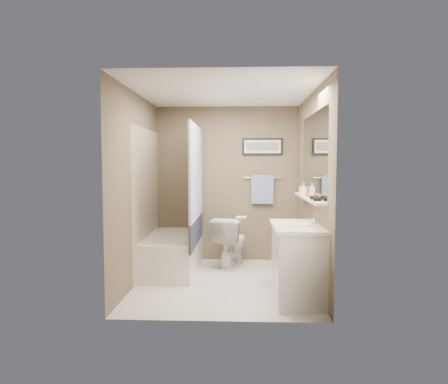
{
  "coord_description": "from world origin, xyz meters",
  "views": [
    {
      "loc": [
        0.21,
        -4.99,
        1.51
      ],
      "look_at": [
        0.0,
        0.15,
        1.15
      ],
      "focal_mm": 32.0,
      "sensor_mm": 36.0,
      "label": 1
    }
  ],
  "objects_px": {
    "toilet": "(231,242)",
    "candle_bowl_near": "(317,199)",
    "bathtub": "(172,253)",
    "hair_brush_back": "(308,195)",
    "vanity": "(297,264)",
    "glass_jar": "(302,190)",
    "soap_bottle": "(303,189)",
    "hair_brush_front": "(310,196)",
    "candle_bowl_far": "(314,198)"
  },
  "relations": [
    {
      "from": "bathtub",
      "to": "glass_jar",
      "type": "distance_m",
      "value": 2.01
    },
    {
      "from": "toilet",
      "to": "hair_brush_back",
      "type": "xyz_separation_m",
      "value": [
        0.96,
        -0.96,
        0.77
      ]
    },
    {
      "from": "vanity",
      "to": "glass_jar",
      "type": "bearing_deg",
      "value": 78.96
    },
    {
      "from": "bathtub",
      "to": "glass_jar",
      "type": "relative_size",
      "value": 15.0
    },
    {
      "from": "glass_jar",
      "to": "hair_brush_back",
      "type": "bearing_deg",
      "value": -90.0
    },
    {
      "from": "toilet",
      "to": "vanity",
      "type": "xyz_separation_m",
      "value": [
        0.78,
        -1.41,
        0.03
      ]
    },
    {
      "from": "vanity",
      "to": "candle_bowl_near",
      "type": "bearing_deg",
      "value": -33.62
    },
    {
      "from": "toilet",
      "to": "hair_brush_front",
      "type": "xyz_separation_m",
      "value": [
        0.96,
        -1.1,
        0.77
      ]
    },
    {
      "from": "bathtub",
      "to": "hair_brush_front",
      "type": "relative_size",
      "value": 6.82
    },
    {
      "from": "hair_brush_front",
      "to": "soap_bottle",
      "type": "xyz_separation_m",
      "value": [
        0.0,
        0.52,
        0.05
      ]
    },
    {
      "from": "vanity",
      "to": "candle_bowl_near",
      "type": "relative_size",
      "value": 10.0
    },
    {
      "from": "bathtub",
      "to": "glass_jar",
      "type": "xyz_separation_m",
      "value": [
        1.79,
        -0.18,
        0.92
      ]
    },
    {
      "from": "hair_brush_back",
      "to": "soap_bottle",
      "type": "bearing_deg",
      "value": 90.0
    },
    {
      "from": "bathtub",
      "to": "hair_brush_front",
      "type": "distance_m",
      "value": 2.16
    },
    {
      "from": "toilet",
      "to": "candle_bowl_near",
      "type": "relative_size",
      "value": 8.2
    },
    {
      "from": "candle_bowl_far",
      "to": "toilet",
      "type": "bearing_deg",
      "value": 125.87
    },
    {
      "from": "candle_bowl_far",
      "to": "hair_brush_back",
      "type": "height_order",
      "value": "hair_brush_back"
    },
    {
      "from": "vanity",
      "to": "hair_brush_back",
      "type": "bearing_deg",
      "value": 67.33
    },
    {
      "from": "candle_bowl_near",
      "to": "hair_brush_back",
      "type": "bearing_deg",
      "value": 90.0
    },
    {
      "from": "glass_jar",
      "to": "soap_bottle",
      "type": "relative_size",
      "value": 0.66
    },
    {
      "from": "toilet",
      "to": "hair_brush_front",
      "type": "height_order",
      "value": "hair_brush_front"
    },
    {
      "from": "soap_bottle",
      "to": "hair_brush_front",
      "type": "bearing_deg",
      "value": -90.0
    },
    {
      "from": "hair_brush_front",
      "to": "toilet",
      "type": "bearing_deg",
      "value": 131.36
    },
    {
      "from": "candle_bowl_far",
      "to": "soap_bottle",
      "type": "bearing_deg",
      "value": 90.0
    },
    {
      "from": "toilet",
      "to": "hair_brush_back",
      "type": "bearing_deg",
      "value": 150.74
    },
    {
      "from": "bathtub",
      "to": "candle_bowl_near",
      "type": "xyz_separation_m",
      "value": [
        1.79,
        -1.27,
        0.89
      ]
    },
    {
      "from": "candle_bowl_near",
      "to": "candle_bowl_far",
      "type": "height_order",
      "value": "same"
    },
    {
      "from": "vanity",
      "to": "bathtub",
      "type": "bearing_deg",
      "value": 144.17
    },
    {
      "from": "hair_brush_back",
      "to": "glass_jar",
      "type": "height_order",
      "value": "glass_jar"
    },
    {
      "from": "toilet",
      "to": "candle_bowl_near",
      "type": "bearing_deg",
      "value": 137.89
    },
    {
      "from": "candle_bowl_far",
      "to": "bathtub",
      "type": "bearing_deg",
      "value": 149.01
    },
    {
      "from": "hair_brush_back",
      "to": "glass_jar",
      "type": "bearing_deg",
      "value": 90.0
    },
    {
      "from": "glass_jar",
      "to": "bathtub",
      "type": "bearing_deg",
      "value": 174.11
    },
    {
      "from": "bathtub",
      "to": "candle_bowl_near",
      "type": "distance_m",
      "value": 2.36
    },
    {
      "from": "toilet",
      "to": "hair_brush_back",
      "type": "height_order",
      "value": "hair_brush_back"
    },
    {
      "from": "hair_brush_front",
      "to": "soap_bottle",
      "type": "relative_size",
      "value": 1.46
    },
    {
      "from": "toilet",
      "to": "candle_bowl_near",
      "type": "distance_m",
      "value": 1.96
    },
    {
      "from": "vanity",
      "to": "hair_brush_front",
      "type": "distance_m",
      "value": 0.82
    },
    {
      "from": "glass_jar",
      "to": "soap_bottle",
      "type": "distance_m",
      "value": 0.13
    },
    {
      "from": "toilet",
      "to": "glass_jar",
      "type": "height_order",
      "value": "glass_jar"
    },
    {
      "from": "candle_bowl_near",
      "to": "bathtub",
      "type": "bearing_deg",
      "value": 144.57
    },
    {
      "from": "bathtub",
      "to": "hair_brush_front",
      "type": "bearing_deg",
      "value": -24.31
    },
    {
      "from": "bathtub",
      "to": "candle_bowl_near",
      "type": "bearing_deg",
      "value": -34.7
    },
    {
      "from": "hair_brush_back",
      "to": "candle_bowl_far",
      "type": "bearing_deg",
      "value": -90.0
    },
    {
      "from": "vanity",
      "to": "glass_jar",
      "type": "relative_size",
      "value": 9.0
    },
    {
      "from": "glass_jar",
      "to": "vanity",
      "type": "bearing_deg",
      "value": -100.87
    },
    {
      "from": "soap_bottle",
      "to": "bathtub",
      "type": "bearing_deg",
      "value": 170.15
    },
    {
      "from": "toilet",
      "to": "soap_bottle",
      "type": "height_order",
      "value": "soap_bottle"
    },
    {
      "from": "toilet",
      "to": "vanity",
      "type": "relative_size",
      "value": 0.82
    },
    {
      "from": "bathtub",
      "to": "hair_brush_back",
      "type": "relative_size",
      "value": 6.82
    }
  ]
}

